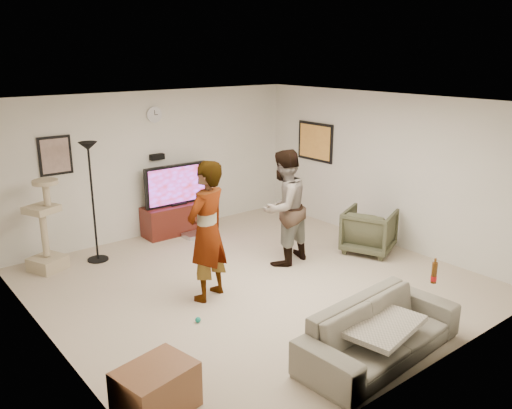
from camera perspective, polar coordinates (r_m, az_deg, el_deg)
floor at (r=7.49m, az=-0.23°, el=-8.47°), size 5.50×5.50×0.02m
ceiling at (r=6.82m, az=-0.25°, el=11.12°), size 5.50×5.50×0.02m
wall_back at (r=9.31m, az=-10.83°, el=4.38°), size 5.50×0.04×2.50m
wall_front at (r=5.29m, az=18.66°, el=-5.40°), size 5.50×0.04×2.50m
wall_left at (r=5.84m, az=-21.97°, el=-3.68°), size 0.04×5.50×2.50m
wall_right at (r=8.97m, az=13.71°, el=3.76°), size 0.04×5.50×2.50m
wall_clock at (r=9.15m, az=-11.02°, el=9.56°), size 0.26×0.04×0.26m
wall_speaker at (r=9.23m, az=-10.70°, el=5.11°), size 0.25×0.10×0.10m
picture_back at (r=8.58m, az=-20.97°, el=4.98°), size 0.42×0.03×0.52m
picture_right at (r=9.95m, az=6.44°, el=6.79°), size 0.03×0.78×0.62m
tv_stand at (r=9.46m, az=-8.49°, el=-1.49°), size 1.27×0.45×0.53m
console_box at (r=9.27m, az=-6.60°, el=-3.30°), size 0.40×0.30×0.07m
tv at (r=9.29m, az=-8.65°, el=2.15°), size 1.20×0.08×0.71m
tv_screen at (r=9.26m, az=-8.51°, el=2.10°), size 1.10×0.01×0.63m
floor_lamp at (r=8.29m, az=-17.29°, el=0.15°), size 0.32×0.32×1.85m
cat_tree at (r=8.24m, az=-22.10°, el=-2.13°), size 0.58×0.58×1.38m
person_left at (r=6.73m, az=-5.33°, el=-2.92°), size 0.78×0.64×1.84m
person_right at (r=7.86m, az=3.02°, el=-0.34°), size 0.96×0.81×1.76m
sofa at (r=5.84m, az=13.35°, el=-13.23°), size 2.04×0.91×0.58m
throw_blanket at (r=5.76m, az=13.11°, el=-12.51°), size 1.02×0.86×0.06m
beer_bottle at (r=6.35m, az=18.79°, el=-7.04°), size 0.06×0.06×0.25m
armchair at (r=8.64m, az=12.18°, el=-2.81°), size 1.01×1.00×0.71m
side_table at (r=5.05m, az=-10.82°, el=-19.14°), size 0.75×0.62×0.45m
toy_ball at (r=6.47m, az=-6.32°, el=-12.34°), size 0.07×0.07×0.07m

